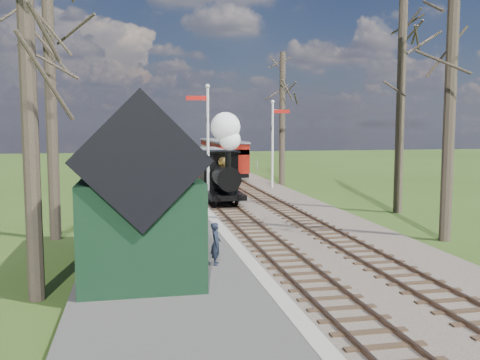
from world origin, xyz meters
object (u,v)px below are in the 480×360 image
object	(u,v)px
station_shed	(140,193)
coach	(207,167)
person	(216,244)
locomotive	(222,165)
red_carriage_b	(217,155)
red_carriage_a	(229,159)
bench	(187,243)
semaphore_far	(274,137)
sign_board	(192,229)
semaphore_near	(207,135)

from	to	relation	value
station_shed	coach	xyz separation A→B (m)	(4.30, 17.72, -0.73)
coach	person	world-z (taller)	coach
locomotive	red_carriage_b	size ratio (longest dim) A/B	0.83
red_carriage_a	bench	bearing A→B (deg)	-103.11
semaphore_far	sign_board	distance (m)	17.63
semaphore_near	semaphore_far	size ratio (longest dim) A/B	1.09
locomotive	person	world-z (taller)	locomotive
person	semaphore_near	bearing A→B (deg)	5.44
semaphore_near	red_carriage_a	distance (m)	13.10
red_carriage_b	person	world-z (taller)	red_carriage_b
sign_board	station_shed	bearing A→B (deg)	-129.26
coach	person	distance (m)	18.25
locomotive	coach	size ratio (longest dim) A/B	0.62
station_shed	semaphore_far	size ratio (longest dim) A/B	1.10
station_shed	red_carriage_b	distance (m)	30.79
sign_board	person	size ratio (longest dim) A/B	0.95
red_carriage_b	bench	world-z (taller)	red_carriage_b
red_carriage_a	person	world-z (taller)	red_carriage_a
coach	bench	size ratio (longest dim) A/B	4.50
red_carriage_a	locomotive	bearing A→B (deg)	-101.49
station_shed	red_carriage_a	bearing A→B (deg)	74.28
red_carriage_b	bench	distance (m)	29.83
semaphore_near	bench	distance (m)	11.89
locomotive	bench	xyz separation A→B (m)	(-2.93, -10.95, -1.48)
bench	sign_board	bearing A→B (deg)	77.03
semaphore_near	red_carriage_a	size ratio (longest dim) A/B	1.13
red_carriage_a	red_carriage_b	xyz separation A→B (m)	(0.00, 5.50, 0.00)
sign_board	person	bearing A→B (deg)	-80.06
station_shed	sign_board	size ratio (longest dim) A/B	5.50
locomotive	person	xyz separation A→B (m)	(-2.20, -12.03, -1.30)
coach	red_carriage_a	xyz separation A→B (m)	(2.60, 6.78, 0.06)
sign_board	semaphore_near	bearing A→B (deg)	79.39
semaphore_near	locomotive	size ratio (longest dim) A/B	1.36
coach	red_carriage_a	distance (m)	7.26
semaphore_far	bench	distance (m)	18.98
station_shed	sign_board	world-z (taller)	station_shed
locomotive	red_carriage_a	world-z (taller)	locomotive
locomotive	person	size ratio (longest dim) A/B	3.79
semaphore_far	person	size ratio (longest dim) A/B	4.75
station_shed	semaphore_far	bearing A→B (deg)	64.28
semaphore_near	red_carriage_b	distance (m)	18.42
person	coach	bearing A→B (deg)	5.13
semaphore_far	coach	world-z (taller)	semaphore_far
semaphore_near	red_carriage_a	bearing A→B (deg)	74.92
coach	sign_board	distance (m)	15.93
coach	red_carriage_b	size ratio (longest dim) A/B	1.33
coach	red_carriage_b	world-z (taller)	red_carriage_b
red_carriage_a	sign_board	world-z (taller)	red_carriage_a
station_shed	coach	bearing A→B (deg)	76.37
coach	red_carriage_a	size ratio (longest dim) A/B	1.33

